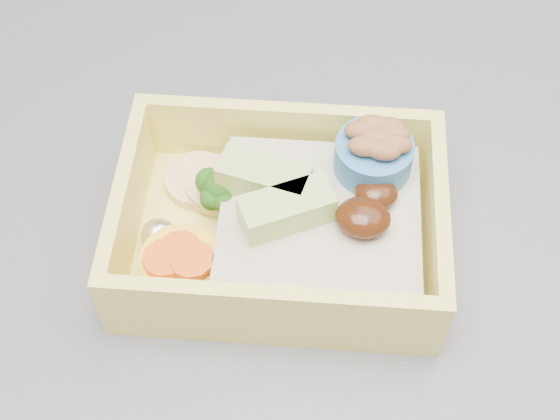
# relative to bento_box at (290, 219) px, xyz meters

# --- Properties ---
(bento_box) EXTENTS (0.20, 0.15, 0.07)m
(bento_box) POSITION_rel_bento_box_xyz_m (0.00, 0.00, 0.00)
(bento_box) COLOR #F5E765
(bento_box) RESTS_ON island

